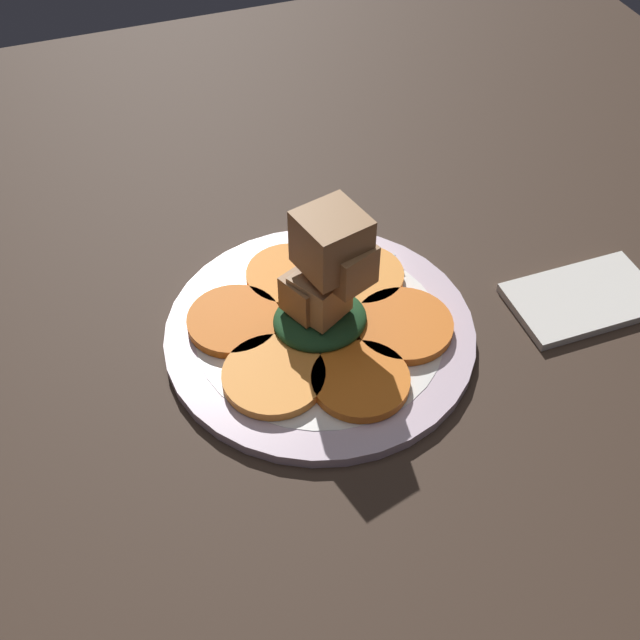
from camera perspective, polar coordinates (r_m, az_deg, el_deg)
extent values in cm
cube|color=#38281E|center=(68.38, 0.00, -1.78)|extent=(120.00, 120.00, 2.00)
cylinder|color=silver|center=(67.27, 0.00, -0.93)|extent=(25.98, 25.98, 1.00)
cylinder|color=white|center=(67.23, 0.00, -0.90)|extent=(20.78, 20.78, 1.00)
cylinder|color=orange|center=(70.75, -2.21, 3.19)|extent=(7.62, 7.62, 0.83)
cylinder|color=#D56014|center=(67.24, -6.15, -0.04)|extent=(7.84, 7.84, 0.83)
cylinder|color=orange|center=(63.04, -3.31, -3.99)|extent=(8.19, 8.19, 0.83)
cylinder|color=orange|center=(62.72, 2.90, -4.31)|extent=(7.77, 7.77, 0.83)
cylinder|color=orange|center=(66.85, 5.97, -0.37)|extent=(8.22, 8.22, 0.83)
cylinder|color=orange|center=(70.76, 2.95, 3.16)|extent=(7.54, 7.54, 0.83)
ellipsoid|color=#1E4723|center=(66.03, 0.00, 0.05)|extent=(7.83, 7.05, 2.16)
cube|color=#9E754C|center=(63.85, -0.04, 1.84)|extent=(5.18, 5.18, 3.80)
cube|color=olive|center=(64.26, -0.92, 1.90)|extent=(4.38, 4.38, 3.32)
cube|color=olive|center=(61.46, 1.94, 4.03)|extent=(4.61, 4.61, 3.54)
cube|color=olive|center=(60.41, 0.89, 5.47)|extent=(5.78, 5.78, 4.75)
cube|color=silver|center=(69.58, -3.25, 1.97)|extent=(11.54, 1.24, 0.40)
cube|color=silver|center=(71.02, 1.75, 3.17)|extent=(1.42, 2.33, 0.40)
cube|color=silver|center=(72.54, 3.69, 4.21)|extent=(4.55, 0.36, 0.40)
cube|color=silver|center=(72.09, 3.88, 3.87)|extent=(4.55, 0.36, 0.40)
cube|color=silver|center=(71.64, 4.08, 3.53)|extent=(4.55, 0.36, 0.40)
cube|color=silver|center=(71.20, 4.28, 3.18)|extent=(4.55, 0.36, 0.40)
cube|color=silver|center=(73.91, 18.22, 1.45)|extent=(12.88, 7.73, 0.80)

